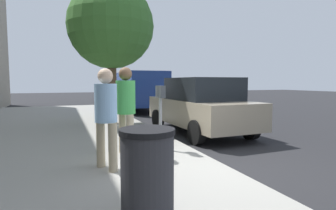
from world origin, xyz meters
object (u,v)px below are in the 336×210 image
object	(u,v)px
parking_meter	(160,104)
pedestrian_bystander	(106,111)
trash_bin	(147,176)
parked_sedan_near	(200,106)
street_tree	(111,26)
parked_van_far	(139,89)
pedestrian_at_meter	(126,103)

from	to	relation	value
parking_meter	pedestrian_bystander	distance (m)	1.65
trash_bin	pedestrian_bystander	bearing A→B (deg)	3.96
parked_sedan_near	street_tree	size ratio (longest dim) A/B	0.90
pedestrian_bystander	parked_van_far	xyz separation A→B (m)	(10.51, -3.38, 0.10)
trash_bin	parked_sedan_near	bearing A→B (deg)	-33.03
parking_meter	pedestrian_at_meter	size ratio (longest dim) A/B	0.79
pedestrian_at_meter	trash_bin	world-z (taller)	pedestrian_at_meter
parked_van_far	trash_bin	world-z (taller)	parked_van_far
pedestrian_bystander	parked_van_far	distance (m)	11.04
parking_meter	street_tree	bearing A→B (deg)	4.81
street_tree	trash_bin	bearing A→B (deg)	173.28
parked_van_far	trash_bin	xyz separation A→B (m)	(-12.47, 3.25, -0.60)
street_tree	pedestrian_at_meter	bearing A→B (deg)	173.99
parking_meter	parked_sedan_near	distance (m)	2.91
parked_sedan_near	parked_van_far	bearing A→B (deg)	0.01
pedestrian_bystander	parked_sedan_near	size ratio (longest dim) A/B	0.39
parked_sedan_near	parked_van_far	world-z (taller)	parked_van_far
pedestrian_bystander	parked_sedan_near	distance (m)	4.55
parked_van_far	trash_bin	bearing A→B (deg)	165.41
parking_meter	parked_van_far	size ratio (longest dim) A/B	0.27
pedestrian_at_meter	trash_bin	xyz separation A→B (m)	(-2.77, 0.38, -0.55)
parking_meter	parked_sedan_near	size ratio (longest dim) A/B	0.32
parked_sedan_near	parked_van_far	size ratio (longest dim) A/B	0.85
pedestrian_at_meter	trash_bin	distance (m)	2.85
parked_sedan_near	trash_bin	distance (m)	5.96
parked_sedan_near	trash_bin	bearing A→B (deg)	146.97
pedestrian_bystander	street_tree	xyz separation A→B (m)	(5.16, -0.97, 2.42)
pedestrian_at_meter	parked_van_far	xyz separation A→B (m)	(9.70, -2.86, 0.05)
parked_van_far	trash_bin	distance (m)	12.90
pedestrian_at_meter	parked_van_far	size ratio (longest dim) A/B	0.34
pedestrian_at_meter	pedestrian_bystander	size ratio (longest dim) A/B	1.04
pedestrian_at_meter	parked_van_far	distance (m)	10.11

